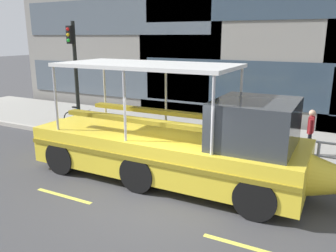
{
  "coord_description": "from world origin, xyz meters",
  "views": [
    {
      "loc": [
        3.74,
        -7.02,
        4.01
      ],
      "look_at": [
        -1.01,
        2.13,
        1.3
      ],
      "focal_mm": 36.49,
      "sensor_mm": 36.0,
      "label": 1
    }
  ],
  "objects": [
    {
      "name": "duck_tour_boat",
      "position": [
        -0.06,
        1.23,
        1.07
      ],
      "size": [
        9.67,
        2.66,
        3.29
      ],
      "color": "yellow",
      "rests_on": "ground_plane"
    },
    {
      "name": "lane_centreline",
      "position": [
        -0.0,
        -1.08,
        0.0
      ],
      "size": [
        25.8,
        0.12,
        0.01
      ],
      "color": "#DBD64C",
      "rests_on": "ground_plane"
    },
    {
      "name": "leaned_bicycle",
      "position": [
        -6.08,
        3.71,
        0.56
      ],
      "size": [
        1.74,
        0.46,
        0.96
      ],
      "color": "black",
      "rests_on": "sidewalk"
    },
    {
      "name": "ground_plane",
      "position": [
        0.0,
        0.0,
        0.0
      ],
      "size": [
        120.0,
        120.0,
        0.0
      ],
      "primitive_type": "plane",
      "color": "#3D3D3F"
    },
    {
      "name": "pedestrian_near_bow",
      "position": [
        2.93,
        4.67,
        1.11
      ],
      "size": [
        0.21,
        0.45,
        1.54
      ],
      "color": "black",
      "rests_on": "sidewalk"
    },
    {
      "name": "curb_edge",
      "position": [
        0.0,
        3.11,
        0.09
      ],
      "size": [
        32.0,
        0.18,
        0.18
      ],
      "primitive_type": "cube",
      "color": "#B2ADA3",
      "rests_on": "ground_plane"
    },
    {
      "name": "curb_guardrail",
      "position": [
        -0.08,
        3.45,
        0.78
      ],
      "size": [
        11.31,
        0.09,
        0.88
      ],
      "color": "#9EA0A8",
      "rests_on": "sidewalk"
    },
    {
      "name": "sidewalk",
      "position": [
        0.0,
        5.6,
        0.09
      ],
      "size": [
        32.0,
        4.8,
        0.18
      ],
      "primitive_type": "cube",
      "color": "#99968E",
      "rests_on": "ground_plane"
    },
    {
      "name": "traffic_light_pole",
      "position": [
        -6.45,
        4.06,
        2.86
      ],
      "size": [
        0.24,
        0.46,
        4.44
      ],
      "color": "black",
      "rests_on": "sidewalk"
    }
  ]
}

